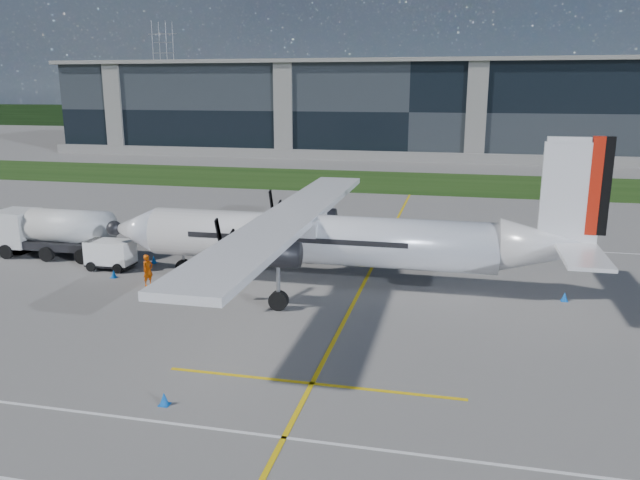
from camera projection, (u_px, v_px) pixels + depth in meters
name	position (u px, v px, depth m)	size (l,w,h in m)	color
ground	(383.00, 192.00, 68.73)	(400.00, 400.00, 0.00)	slate
grass_strip	(391.00, 182.00, 76.29)	(400.00, 18.00, 0.04)	#19380F
terminal_building	(414.00, 110.00, 104.79)	(120.00, 20.00, 15.00)	black
tree_line	(432.00, 119.00, 162.66)	(400.00, 6.00, 6.00)	black
pylon_west	(165.00, 74.00, 186.50)	(9.00, 4.60, 30.00)	gray
yellow_taxiway_centerline	(371.00, 270.00, 39.68)	(0.20, 70.00, 0.01)	yellow
turboprop_aircraft	(336.00, 211.00, 35.45)	(28.72, 29.79, 8.94)	white
fuel_tanker_truck	(47.00, 232.00, 42.63)	(8.84, 2.87, 3.32)	silver
baggage_tug	(111.00, 255.00, 39.81)	(3.08, 1.85, 1.85)	white
ground_crew_person	(148.00, 268.00, 36.34)	(0.88, 0.63, 2.15)	#F25907
safety_cone_nose_port	(114.00, 274.00, 38.07)	(0.36, 0.36, 0.50)	blue
safety_cone_nose_stbd	(154.00, 259.00, 41.20)	(0.36, 0.36, 0.50)	blue
safety_cone_tail	(565.00, 297.00, 33.91)	(0.36, 0.36, 0.50)	blue
safety_cone_portwing	(164.00, 399.00, 22.84)	(0.36, 0.36, 0.50)	blue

